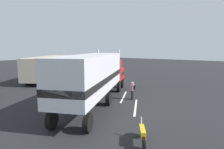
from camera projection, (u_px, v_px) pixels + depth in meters
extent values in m
plane|color=#232326|center=(103.00, 90.00, 21.75)|extent=(120.00, 120.00, 0.00)
cube|color=silver|center=(124.00, 97.00, 18.67)|extent=(4.09, 1.93, 0.01)
cube|color=silver|center=(136.00, 107.00, 15.45)|extent=(4.04, 2.03, 0.01)
cube|color=#B21919|center=(112.00, 73.00, 22.72)|extent=(2.63, 3.00, 1.20)
cube|color=#B21919|center=(109.00, 71.00, 21.10)|extent=(2.26, 2.85, 2.20)
cube|color=silver|center=(114.00, 72.00, 23.63)|extent=(0.89, 1.97, 1.08)
cube|color=black|center=(112.00, 73.00, 22.71)|extent=(2.64, 3.04, 0.36)
cylinder|color=silver|center=(98.00, 65.00, 20.70)|extent=(0.18, 0.18, 3.40)
cylinder|color=silver|center=(119.00, 66.00, 20.26)|extent=(0.18, 0.18, 3.40)
cube|color=silver|center=(92.00, 73.00, 14.86)|extent=(10.69, 6.46, 2.80)
cube|color=black|center=(92.00, 79.00, 14.92)|extent=(10.70, 6.49, 0.44)
cylinder|color=silver|center=(99.00, 81.00, 21.94)|extent=(1.45, 1.09, 0.64)
cylinder|color=black|center=(104.00, 82.00, 23.39)|extent=(1.13, 0.70, 1.10)
cylinder|color=black|center=(122.00, 83.00, 22.95)|extent=(1.13, 0.70, 1.10)
cylinder|color=black|center=(99.00, 86.00, 21.16)|extent=(1.13, 0.70, 1.10)
cylinder|color=black|center=(119.00, 87.00, 20.72)|extent=(1.13, 0.70, 1.10)
cylinder|color=black|center=(83.00, 97.00, 16.35)|extent=(1.13, 0.70, 1.10)
cylinder|color=black|center=(109.00, 99.00, 15.91)|extent=(1.13, 0.70, 1.10)
cylinder|color=black|center=(52.00, 120.00, 11.26)|extent=(1.13, 0.70, 1.10)
cylinder|color=black|center=(88.00, 123.00, 10.82)|extent=(1.13, 0.70, 1.10)
cylinder|color=black|center=(132.00, 95.00, 17.65)|extent=(0.18, 0.18, 0.82)
cylinder|color=black|center=(132.00, 95.00, 17.80)|extent=(0.18, 0.18, 0.82)
cylinder|color=#A5728C|center=(132.00, 87.00, 17.63)|extent=(0.34, 0.34, 0.58)
sphere|color=tan|center=(132.00, 83.00, 17.57)|extent=(0.23, 0.23, 0.23)
cube|color=black|center=(135.00, 87.00, 17.57)|extent=(0.30, 0.23, 0.36)
cube|color=#BFB29E|center=(47.00, 67.00, 28.07)|extent=(10.81, 7.67, 2.90)
cube|color=black|center=(47.00, 63.00, 27.99)|extent=(10.26, 7.38, 0.90)
cylinder|color=black|center=(51.00, 73.00, 32.41)|extent=(1.01, 0.74, 1.00)
cylinder|color=black|center=(65.00, 73.00, 32.23)|extent=(1.01, 0.74, 1.00)
cylinder|color=black|center=(28.00, 81.00, 24.71)|extent=(1.01, 0.74, 1.00)
cylinder|color=black|center=(45.00, 81.00, 24.53)|extent=(1.01, 0.74, 1.00)
cylinder|color=black|center=(141.00, 131.00, 10.28)|extent=(0.62, 0.43, 0.66)
cylinder|color=black|center=(144.00, 144.00, 8.85)|extent=(0.62, 0.43, 0.66)
cube|color=gold|center=(142.00, 132.00, 9.53)|extent=(1.06, 0.78, 0.36)
cylinder|color=silver|center=(141.00, 123.00, 10.12)|extent=(0.28, 0.21, 0.69)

